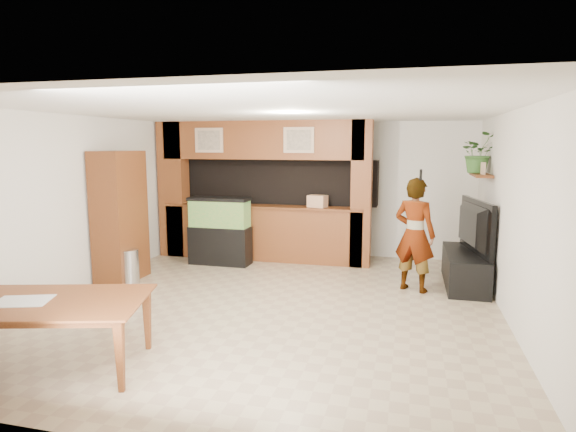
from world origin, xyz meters
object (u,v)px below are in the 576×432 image
(pantry_cabinet, at_px, (120,216))
(aquarium, at_px, (220,232))
(television, at_px, (467,226))
(dining_table, at_px, (41,337))
(person, at_px, (415,235))

(pantry_cabinet, height_order, aquarium, pantry_cabinet)
(television, height_order, dining_table, television)
(person, height_order, dining_table, person)
(pantry_cabinet, relative_size, television, 1.47)
(aquarium, height_order, dining_table, aquarium)
(pantry_cabinet, height_order, dining_table, pantry_cabinet)
(television, relative_size, person, 0.83)
(pantry_cabinet, relative_size, aquarium, 1.69)
(television, bearing_deg, person, 110.22)
(aquarium, bearing_deg, television, -3.98)
(pantry_cabinet, xyz_separation_m, television, (5.35, 1.01, -0.10))
(person, xyz_separation_m, dining_table, (-3.49, -3.57, -0.50))
(television, bearing_deg, dining_table, 122.81)
(television, bearing_deg, aquarium, 74.84)
(aquarium, height_order, person, person)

